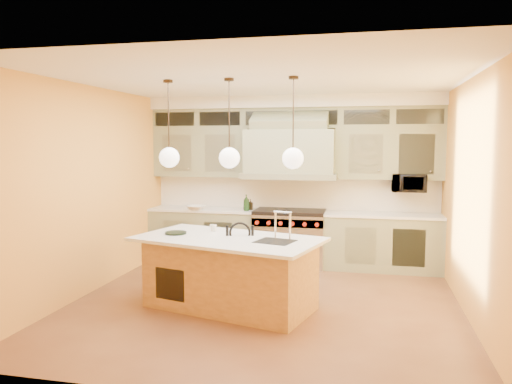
% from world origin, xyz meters
% --- Properties ---
extents(floor, '(5.00, 5.00, 0.00)m').
position_xyz_m(floor, '(0.00, 0.00, 0.00)').
color(floor, brown).
rests_on(floor, ground).
extents(ceiling, '(5.00, 5.00, 0.00)m').
position_xyz_m(ceiling, '(0.00, 0.00, 2.90)').
color(ceiling, white).
rests_on(ceiling, wall_back).
extents(wall_back, '(5.00, 0.00, 5.00)m').
position_xyz_m(wall_back, '(0.00, 2.50, 1.45)').
color(wall_back, gold).
rests_on(wall_back, ground).
extents(wall_front, '(5.00, 0.00, 5.00)m').
position_xyz_m(wall_front, '(0.00, -2.50, 1.45)').
color(wall_front, gold).
rests_on(wall_front, ground).
extents(wall_left, '(0.00, 5.00, 5.00)m').
position_xyz_m(wall_left, '(-2.50, 0.00, 1.45)').
color(wall_left, gold).
rests_on(wall_left, ground).
extents(wall_right, '(0.00, 5.00, 5.00)m').
position_xyz_m(wall_right, '(2.50, 0.00, 1.45)').
color(wall_right, gold).
rests_on(wall_right, ground).
extents(back_cabinetry, '(5.00, 0.77, 2.90)m').
position_xyz_m(back_cabinetry, '(0.00, 2.23, 1.43)').
color(back_cabinetry, gray).
rests_on(back_cabinetry, floor).
extents(range, '(1.20, 0.74, 0.96)m').
position_xyz_m(range, '(0.00, 2.14, 0.49)').
color(range, silver).
rests_on(range, floor).
extents(kitchen_island, '(2.53, 1.77, 1.35)m').
position_xyz_m(kitchen_island, '(-0.40, -0.25, 0.47)').
color(kitchen_island, olive).
rests_on(kitchen_island, floor).
extents(counter_stool, '(0.47, 0.47, 1.10)m').
position_xyz_m(counter_stool, '(-0.26, -0.27, 0.62)').
color(counter_stool, black).
rests_on(counter_stool, floor).
extents(microwave, '(0.54, 0.37, 0.30)m').
position_xyz_m(microwave, '(1.95, 2.25, 1.45)').
color(microwave, black).
rests_on(microwave, back_cabinetry).
extents(oil_bottle_a, '(0.12, 0.12, 0.28)m').
position_xyz_m(oil_bottle_a, '(-0.74, 2.02, 1.08)').
color(oil_bottle_a, black).
rests_on(oil_bottle_a, back_cabinetry).
extents(oil_bottle_b, '(0.09, 0.09, 0.19)m').
position_xyz_m(oil_bottle_b, '(-0.70, 2.15, 1.03)').
color(oil_bottle_b, black).
rests_on(oil_bottle_b, back_cabinetry).
extents(fruit_bowl, '(0.34, 0.34, 0.08)m').
position_xyz_m(fruit_bowl, '(-1.62, 1.92, 0.98)').
color(fruit_bowl, white).
rests_on(fruit_bowl, back_cabinetry).
extents(cup, '(0.11, 0.11, 0.09)m').
position_xyz_m(cup, '(-0.73, 0.10, 0.96)').
color(cup, silver).
rests_on(cup, kitchen_island).
extents(pendant_left, '(0.26, 0.26, 1.11)m').
position_xyz_m(pendant_left, '(-1.20, -0.25, 1.95)').
color(pendant_left, '#2D2319').
rests_on(pendant_left, ceiling).
extents(pendant_center, '(0.26, 0.26, 1.11)m').
position_xyz_m(pendant_center, '(-0.40, -0.25, 1.95)').
color(pendant_center, '#2D2319').
rests_on(pendant_center, ceiling).
extents(pendant_right, '(0.26, 0.26, 1.11)m').
position_xyz_m(pendant_right, '(0.40, -0.25, 1.95)').
color(pendant_right, '#2D2319').
rests_on(pendant_right, ceiling).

